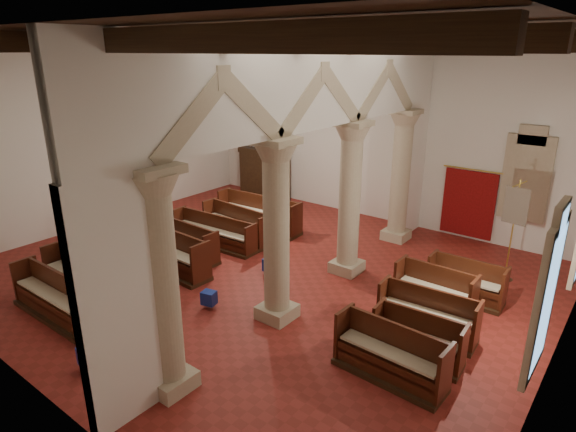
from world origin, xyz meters
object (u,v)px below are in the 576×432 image
(lectern, at_px, (282,187))
(nave_pew_0, at_px, (58,304))
(pipe_organ, at_px, (265,164))
(processional_banner, at_px, (509,249))
(aisle_pew_0, at_px, (390,361))

(lectern, xyz_separation_m, nave_pew_0, (1.57, -10.00, -0.23))
(pipe_organ, relative_size, processional_banner, 1.63)
(pipe_organ, distance_m, nave_pew_0, 10.36)
(lectern, distance_m, aisle_pew_0, 11.13)
(processional_banner, bearing_deg, pipe_organ, 179.81)
(lectern, xyz_separation_m, processional_banner, (8.94, -1.81, 0.27))
(lectern, bearing_deg, aisle_pew_0, -27.02)
(nave_pew_0, xyz_separation_m, aisle_pew_0, (6.78, 2.64, 0.01))
(pipe_organ, bearing_deg, processional_banner, -10.54)
(pipe_organ, distance_m, aisle_pew_0, 11.86)
(processional_banner, bearing_deg, lectern, 178.87)
(lectern, bearing_deg, pipe_organ, -166.47)
(nave_pew_0, bearing_deg, processional_banner, 47.73)
(pipe_organ, height_order, lectern, pipe_organ)
(pipe_organ, bearing_deg, aisle_pew_0, -38.57)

